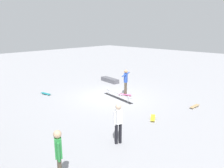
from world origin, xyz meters
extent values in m
plane|color=#9E9EA3|center=(0.00, 0.00, 0.00)|extent=(60.00, 60.00, 0.00)
cube|color=black|center=(-0.47, 0.03, 0.01)|extent=(2.66, 0.69, 0.01)
cylinder|color=#B7B7BC|center=(-1.46, 0.20, 0.16)|extent=(0.04, 0.04, 0.31)
cylinder|color=#B7B7BC|center=(0.51, -0.13, 0.16)|extent=(0.04, 0.04, 0.31)
cylinder|color=#B7B7BC|center=(-0.47, 0.03, 0.31)|extent=(2.47, 0.47, 0.05)
cube|color=#595960|center=(2.80, -2.62, 0.16)|extent=(1.80, 0.73, 0.32)
cylinder|color=brown|center=(-0.41, -0.75, 0.42)|extent=(0.16, 0.16, 0.84)
cylinder|color=brown|center=(-0.35, -0.91, 0.42)|extent=(0.16, 0.16, 0.84)
cube|color=#2D51B7|center=(-0.38, -0.83, 1.14)|extent=(0.26, 0.27, 0.60)
sphere|color=#A87A56|center=(-0.38, -0.83, 1.55)|extent=(0.23, 0.23, 0.23)
cylinder|color=#2D51B7|center=(-0.52, -0.47, 1.37)|extent=(0.28, 0.55, 0.08)
cylinder|color=#2D51B7|center=(-0.24, -1.19, 1.37)|extent=(0.28, 0.55, 0.08)
cube|color=#E05993|center=(-0.48, -0.66, 0.08)|extent=(0.81, 0.52, 0.02)
cylinder|color=white|center=(-0.28, -0.44, 0.03)|extent=(0.06, 0.05, 0.05)
cylinder|color=white|center=(-0.19, -0.65, 0.03)|extent=(0.06, 0.05, 0.05)
cylinder|color=white|center=(-0.78, -0.67, 0.03)|extent=(0.06, 0.05, 0.05)
cylinder|color=white|center=(-0.68, -0.88, 0.03)|extent=(0.06, 0.05, 0.05)
cylinder|color=black|center=(-4.21, 3.97, 0.40)|extent=(0.15, 0.15, 0.80)
cylinder|color=black|center=(-4.15, 4.11, 0.40)|extent=(0.15, 0.15, 0.80)
cube|color=white|center=(-4.18, 4.04, 1.09)|extent=(0.25, 0.26, 0.57)
sphere|color=beige|center=(-4.18, 4.04, 1.48)|extent=(0.22, 0.22, 0.22)
cylinder|color=white|center=(-4.23, 3.91, 1.04)|extent=(0.10, 0.10, 0.54)
cylinder|color=white|center=(-4.12, 4.17, 1.04)|extent=(0.10, 0.10, 0.54)
cube|color=#2D8C42|center=(-4.48, 6.78, 1.11)|extent=(0.28, 0.27, 0.58)
sphere|color=tan|center=(-4.48, 6.78, 1.50)|extent=(0.22, 0.22, 0.22)
cylinder|color=#2D8C42|center=(-4.36, 6.71, 1.05)|extent=(0.10, 0.10, 0.54)
cylinder|color=#2D8C42|center=(-4.61, 6.85, 1.05)|extent=(0.10, 0.10, 0.54)
cube|color=tan|center=(-4.62, -1.70, 0.08)|extent=(0.25, 0.81, 0.02)
cylinder|color=white|center=(-4.72, -1.42, 0.03)|extent=(0.03, 0.06, 0.05)
cylinder|color=white|center=(-4.49, -1.43, 0.03)|extent=(0.03, 0.06, 0.05)
cylinder|color=white|center=(-4.75, -1.96, 0.03)|extent=(0.03, 0.06, 0.05)
cylinder|color=white|center=(-4.52, -1.98, 0.03)|extent=(0.03, 0.06, 0.05)
cube|color=teal|center=(3.40, 2.76, 0.08)|extent=(0.82, 0.34, 0.02)
cylinder|color=white|center=(3.65, 2.92, 0.03)|extent=(0.06, 0.04, 0.05)
cylinder|color=white|center=(3.69, 2.70, 0.03)|extent=(0.06, 0.04, 0.05)
cylinder|color=white|center=(3.12, 2.83, 0.03)|extent=(0.06, 0.04, 0.05)
cylinder|color=white|center=(3.16, 2.60, 0.03)|extent=(0.06, 0.04, 0.05)
cube|color=yellow|center=(-3.87, 1.24, 0.08)|extent=(0.59, 0.79, 0.02)
cylinder|color=white|center=(-4.11, 1.41, 0.03)|extent=(0.05, 0.06, 0.05)
cylinder|color=white|center=(-3.91, 1.53, 0.03)|extent=(0.05, 0.06, 0.05)
cylinder|color=white|center=(-3.83, 0.95, 0.03)|extent=(0.05, 0.06, 0.05)
cylinder|color=white|center=(-3.63, 1.07, 0.03)|extent=(0.05, 0.06, 0.05)
camera|label=1|loc=(-9.15, 9.54, 4.23)|focal=34.93mm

